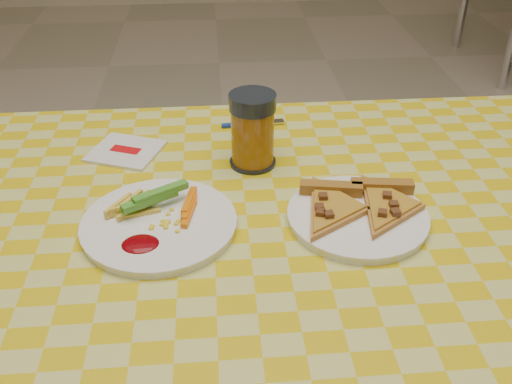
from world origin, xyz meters
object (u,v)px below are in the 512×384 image
at_px(table, 248,266).
at_px(plate_right, 357,218).
at_px(plate_left, 159,225).
at_px(drink_glass, 253,131).

bearing_deg(table, plate_right, 2.15).
bearing_deg(table, plate_left, 175.00).
height_order(table, plate_right, plate_right).
bearing_deg(plate_right, drink_glass, 128.42).
height_order(plate_left, plate_right, same).
height_order(table, plate_left, plate_left).
bearing_deg(drink_glass, table, -96.51).
xyz_separation_m(plate_left, drink_glass, (0.16, 0.18, 0.06)).
distance_m(table, drink_glass, 0.24).
distance_m(table, plate_right, 0.19).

